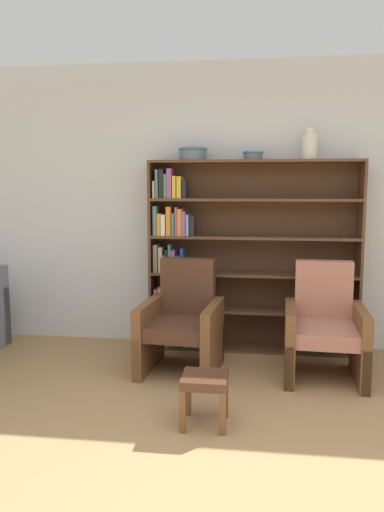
# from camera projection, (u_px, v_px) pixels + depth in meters

# --- Properties ---
(wall_back) EXTENTS (12.00, 0.06, 2.75)m
(wall_back) POSITION_uv_depth(u_px,v_px,m) (264.00, 207.00, 4.84)
(wall_back) COLOR silver
(wall_back) RESTS_ON ground
(bookshelf) EXTENTS (1.97, 0.30, 1.81)m
(bookshelf) POSITION_uv_depth(u_px,v_px,m) (233.00, 257.00, 4.77)
(bookshelf) COLOR brown
(bookshelf) RESTS_ON ground
(bowl_stoneware) EXTENTS (0.28, 0.28, 0.12)m
(bowl_stoneware) POSITION_uv_depth(u_px,v_px,m) (193.00, 153.00, 4.67)
(bowl_stoneware) COLOR slate
(bowl_stoneware) RESTS_ON bookshelf
(bowl_cream) EXTENTS (0.19, 0.19, 0.08)m
(bowl_cream) POSITION_uv_depth(u_px,v_px,m) (253.00, 155.00, 4.60)
(bowl_cream) COLOR slate
(bowl_cream) RESTS_ON bookshelf
(vase_tall) EXTENTS (0.14, 0.14, 0.28)m
(vase_tall) POSITION_uv_depth(u_px,v_px,m) (310.00, 146.00, 4.52)
(vase_tall) COLOR silver
(vase_tall) RESTS_ON bookshelf
(armchair_leather) EXTENTS (0.70, 0.74, 0.94)m
(armchair_leather) POSITION_uv_depth(u_px,v_px,m) (182.00, 324.00, 4.27)
(armchair_leather) COLOR brown
(armchair_leather) RESTS_ON ground
(armchair_cushioned) EXTENTS (0.67, 0.71, 0.94)m
(armchair_cushioned) POSITION_uv_depth(u_px,v_px,m) (324.00, 329.00, 4.12)
(armchair_cushioned) COLOR brown
(armchair_cushioned) RESTS_ON ground
(footstool) EXTENTS (0.30, 0.30, 0.34)m
(footstool) POSITION_uv_depth(u_px,v_px,m) (205.00, 386.00, 3.27)
(footstool) COLOR brown
(footstool) RESTS_ON ground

